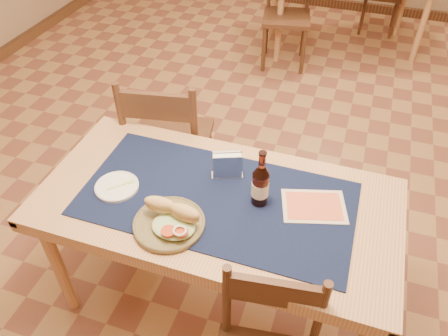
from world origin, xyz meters
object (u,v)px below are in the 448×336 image
(beer_bottle, at_px, (260,185))
(sandwich_plate, at_px, (171,221))
(main_table, at_px, (217,212))
(chair_main_far, at_px, (169,141))
(napkin_holder, at_px, (227,166))

(beer_bottle, bearing_deg, sandwich_plate, -141.16)
(sandwich_plate, height_order, beer_bottle, beer_bottle)
(main_table, height_order, beer_bottle, beer_bottle)
(chair_main_far, relative_size, napkin_holder, 6.50)
(sandwich_plate, height_order, napkin_holder, napkin_holder)
(main_table, relative_size, chair_main_far, 1.60)
(sandwich_plate, distance_m, beer_bottle, 0.40)
(sandwich_plate, xyz_separation_m, beer_bottle, (0.31, 0.25, 0.07))
(chair_main_far, xyz_separation_m, beer_bottle, (0.69, -0.53, 0.34))
(chair_main_far, relative_size, beer_bottle, 3.55)
(main_table, relative_size, sandwich_plate, 5.31)
(chair_main_far, height_order, sandwich_plate, chair_main_far)
(sandwich_plate, relative_size, napkin_holder, 1.96)
(main_table, distance_m, beer_bottle, 0.27)
(sandwich_plate, bearing_deg, beer_bottle, 38.84)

